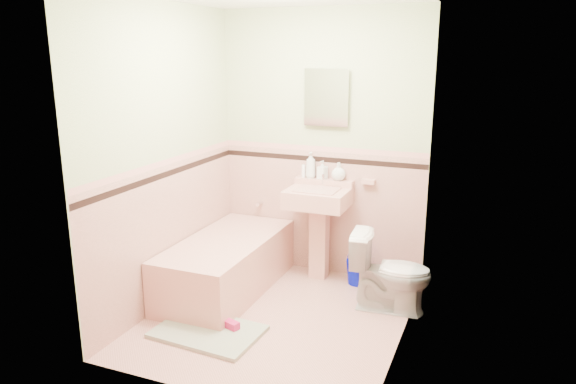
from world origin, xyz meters
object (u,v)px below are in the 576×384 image
at_px(medicine_cabinet, 327,98).
at_px(soap_bottle_right, 339,171).
at_px(soap_bottle_left, 311,165).
at_px(soap_bottle_mid, 322,170).
at_px(toilet, 391,272).
at_px(shoe, 231,324).
at_px(bathtub, 227,266).
at_px(sink, 317,235).
at_px(bucket, 358,272).

bearing_deg(medicine_cabinet, soap_bottle_right, -12.14).
xyz_separation_m(soap_bottle_left, soap_bottle_mid, (0.12, 0.00, -0.04)).
bearing_deg(soap_bottle_left, soap_bottle_right, 0.00).
relative_size(soap_bottle_right, toilet, 0.25).
distance_m(soap_bottle_mid, soap_bottle_right, 0.16).
xyz_separation_m(medicine_cabinet, soap_bottle_mid, (-0.02, -0.03, -0.67)).
distance_m(soap_bottle_left, shoe, 1.72).
distance_m(bathtub, soap_bottle_mid, 1.26).
distance_m(soap_bottle_mid, shoe, 1.71).
bearing_deg(sink, medicine_cabinet, 90.00).
relative_size(bathtub, medicine_cabinet, 3.26).
relative_size(toilet, shoe, 4.75).
height_order(soap_bottle_left, bucket, soap_bottle_left).
distance_m(soap_bottle_left, soap_bottle_right, 0.28).
height_order(sink, shoe, sink).
xyz_separation_m(soap_bottle_left, bucket, (0.53, -0.14, -0.95)).
bearing_deg(bucket, sink, -173.51).
relative_size(sink, toilet, 1.32).
distance_m(medicine_cabinet, soap_bottle_mid, 0.67).
xyz_separation_m(sink, bucket, (0.39, 0.04, -0.33)).
bearing_deg(sink, soap_bottle_right, 52.23).
bearing_deg(bathtub, soap_bottle_left, 52.57).
height_order(bathtub, medicine_cabinet, medicine_cabinet).
bearing_deg(bucket, medicine_cabinet, 157.08).
bearing_deg(shoe, sink, 94.58).
bearing_deg(sink, soap_bottle_left, 127.17).
bearing_deg(bucket, shoe, -118.66).
relative_size(bathtub, soap_bottle_left, 6.08).
relative_size(soap_bottle_left, soap_bottle_right, 1.47).
bearing_deg(toilet, bucket, 38.14).
bearing_deg(soap_bottle_mid, soap_bottle_right, 0.00).
height_order(medicine_cabinet, soap_bottle_left, medicine_cabinet).
bearing_deg(soap_bottle_right, soap_bottle_left, 180.00).
xyz_separation_m(bucket, shoe, (-0.68, -1.24, -0.05)).
distance_m(bucket, shoe, 1.42).
xyz_separation_m(sink, soap_bottle_right, (0.14, 0.18, 0.59)).
relative_size(medicine_cabinet, soap_bottle_right, 2.75).
bearing_deg(sink, toilet, -25.35).
distance_m(soap_bottle_left, soap_bottle_mid, 0.12).
xyz_separation_m(bathtub, bucket, (1.07, 0.57, -0.11)).
bearing_deg(soap_bottle_mid, bucket, -18.25).
bearing_deg(medicine_cabinet, sink, -90.00).
relative_size(soap_bottle_mid, toilet, 0.26).
distance_m(toilet, bucket, 0.60).
bearing_deg(medicine_cabinet, toilet, -36.73).
xyz_separation_m(soap_bottle_mid, soap_bottle_right, (0.16, 0.00, -0.00)).
xyz_separation_m(toilet, bucket, (-0.38, 0.41, -0.22)).
xyz_separation_m(soap_bottle_right, toilet, (0.63, -0.55, -0.69)).
bearing_deg(soap_bottle_left, bathtub, -127.43).
bearing_deg(sink, bucket, 6.49).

